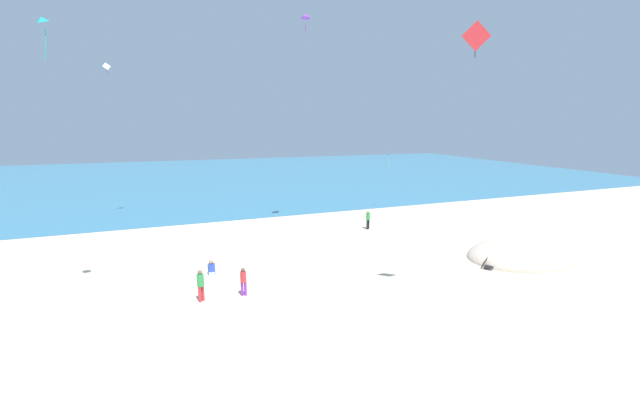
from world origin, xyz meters
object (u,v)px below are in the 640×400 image
kite_blue (389,154)px  kite_purple (305,16)px  person_2 (243,280)px  person_1 (368,218)px  kite_white (107,67)px  person_0 (211,269)px  beach_chair_far_left (487,264)px  kite_teal (41,20)px  person_3 (201,283)px  kite_red (476,36)px

kite_blue → kite_purple: 14.47m
person_2 → person_1: bearing=135.3°
kite_blue → kite_white: bearing=169.6°
person_0 → kite_purple: (7.77, 7.01, 15.42)m
person_0 → person_1: person_1 is taller
beach_chair_far_left → person_2: bearing=-135.5°
person_0 → kite_teal: kite_teal is taller
person_3 → person_1: bearing=-94.1°
person_1 → kite_white: kite_white is taller
beach_chair_far_left → kite_teal: (-20.65, 2.57, 11.76)m
person_1 → kite_teal: bearing=-93.7°
kite_purple → kite_teal: 16.62m
person_3 → kite_red: kite_red is taller
kite_white → person_1: bearing=-27.9°
kite_white → kite_purple: 16.63m
kite_blue → kite_purple: bearing=-158.4°
kite_white → kite_teal: 17.00m
person_1 → person_2: 13.74m
person_1 → person_3: bearing=-82.6°
kite_teal → kite_purple: bearing=33.4°
person_0 → kite_teal: (-5.75, -1.92, 11.73)m
person_0 → kite_white: bearing=-154.6°
person_1 → person_2: (-10.94, -8.31, -0.08)m
beach_chair_far_left → person_1: person_1 is taller
person_1 → kite_teal: kite_teal is taller
kite_red → person_1: bearing=79.7°
person_2 → person_0: bearing=-149.5°
kite_white → kite_red: kite_white is taller
beach_chair_far_left → kite_teal: size_ratio=0.49×
beach_chair_far_left → kite_purple: 20.54m
person_2 → person_3: 1.95m
kite_white → person_0: bearing=-66.7°
person_2 → kite_white: 23.10m
person_2 → kite_purple: kite_purple is taller
kite_blue → kite_red: size_ratio=0.91×
person_2 → kite_blue: 21.58m
person_3 → kite_teal: bearing=40.6°
person_2 → kite_white: kite_white is taller
person_3 → beach_chair_far_left: bearing=-131.8°
person_0 → kite_red: bearing=53.9°
kite_blue → kite_purple: (-9.40, -3.72, 10.36)m
kite_red → person_0: bearing=141.8°
beach_chair_far_left → kite_blue: bearing=131.6°
beach_chair_far_left → kite_red: (-5.01, -3.30, 11.13)m
person_2 → kite_white: bearing=-148.8°
kite_teal → person_3: bearing=-12.8°
person_0 → person_2: 3.46m
person_0 → person_1: bearing=114.9°
person_1 → kite_blue: bearing=113.5°
person_0 → kite_white: kite_white is taller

